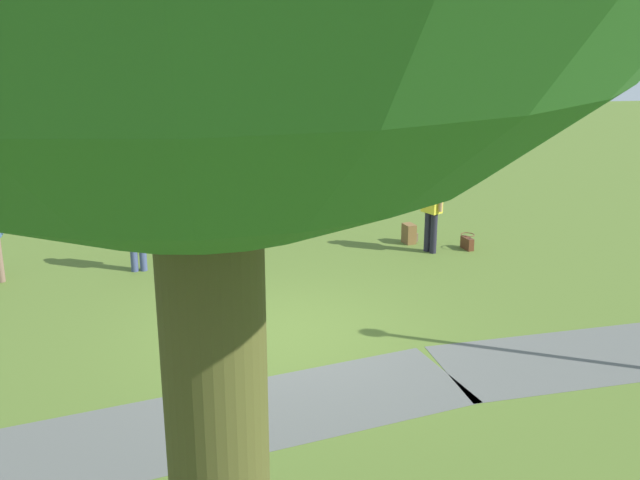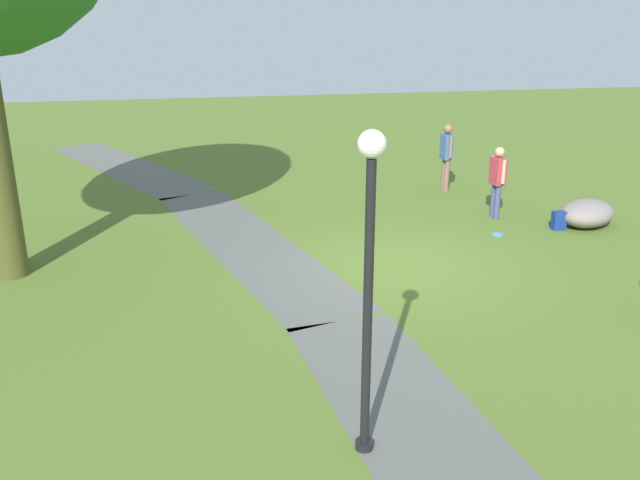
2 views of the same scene
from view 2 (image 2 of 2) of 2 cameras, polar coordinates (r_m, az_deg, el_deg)
name	(u,v)px [view 2 (image 2 of 2)]	position (r m, az deg, el deg)	size (l,w,h in m)	color
ground_plane	(394,266)	(12.64, 6.27, -2.20)	(48.00, 48.00, 0.00)	#4E6727
footpath_segment_mid	(247,242)	(13.84, -6.20, -0.21)	(8.15, 3.79, 0.01)	#565854
footpath_segment_far	(125,166)	(20.99, -16.13, 5.99)	(7.82, 5.29, 0.01)	#565854
lamp_post	(369,265)	(6.74, 4.15, -2.08)	(0.28, 0.28, 3.54)	black
lawn_boulder	(587,213)	(15.83, 21.62, 2.12)	(1.62, 1.74, 0.57)	gray
man_near_boulder	(497,178)	(15.59, 14.76, 5.12)	(0.52, 0.28, 1.63)	#3E4973
passerby_on_path	(447,153)	(17.65, 10.65, 7.27)	(0.52, 0.26, 1.72)	#7B5E4C
backpack_by_boulder	(559,221)	(15.40, 19.51, 1.55)	(0.27, 0.29, 0.40)	navy
frisbee_on_grass	(497,235)	(14.69, 14.75, 0.45)	(0.22, 0.22, 0.02)	#3F90E7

